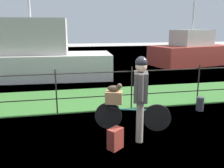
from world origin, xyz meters
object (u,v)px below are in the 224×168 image
(bicycle_main, at_px, (131,116))
(moored_boat_near, at_px, (191,52))
(wooden_crate, at_px, (114,97))
(terrier_dog, at_px, (115,88))
(moored_boat_mid, at_px, (33,58))
(cyclist_person, at_px, (141,91))
(mooring_bollard, at_px, (200,104))
(backpack_on_paving, at_px, (115,139))

(bicycle_main, xyz_separation_m, moored_boat_near, (6.14, 8.39, 0.46))
(wooden_crate, relative_size, terrier_dog, 1.10)
(terrier_dog, distance_m, moored_boat_mid, 6.36)
(bicycle_main, distance_m, terrier_dog, 0.72)
(moored_boat_mid, bearing_deg, cyclist_person, -67.37)
(moored_boat_mid, bearing_deg, mooring_bollard, -46.99)
(moored_boat_mid, bearing_deg, moored_boat_near, 15.01)
(terrier_dog, bearing_deg, wooden_crate, 162.49)
(cyclist_person, relative_size, moored_boat_mid, 0.25)
(moored_boat_near, height_order, moored_boat_mid, moored_boat_mid)
(bicycle_main, distance_m, wooden_crate, 0.57)
(wooden_crate, xyz_separation_m, backpack_on_paving, (-0.16, -0.87, -0.54))
(wooden_crate, height_order, mooring_bollard, wooden_crate)
(wooden_crate, relative_size, backpack_on_paving, 0.89)
(backpack_on_paving, height_order, mooring_bollard, backpack_on_paving)
(mooring_bollard, relative_size, moored_boat_mid, 0.05)
(backpack_on_paving, bearing_deg, moored_boat_mid, 69.34)
(bicycle_main, height_order, wooden_crate, wooden_crate)
(wooden_crate, distance_m, terrier_dog, 0.21)
(bicycle_main, xyz_separation_m, terrier_dog, (-0.34, 0.11, 0.62))
(terrier_dog, bearing_deg, backpack_on_paving, -101.82)
(wooden_crate, distance_m, cyclist_person, 0.77)
(cyclist_person, relative_size, mooring_bollard, 4.50)
(terrier_dog, height_order, moored_boat_near, moored_boat_near)
(wooden_crate, xyz_separation_m, moored_boat_near, (6.51, 8.28, 0.05))
(backpack_on_paving, bearing_deg, bicycle_main, 16.66)
(cyclist_person, xyz_separation_m, moored_boat_near, (6.12, 8.87, -0.22))
(terrier_dog, bearing_deg, bicycle_main, -17.51)
(mooring_bollard, relative_size, moored_boat_near, 0.07)
(backpack_on_paving, distance_m, moored_boat_near, 11.33)
(cyclist_person, distance_m, moored_boat_near, 10.78)
(backpack_on_paving, bearing_deg, mooring_bollard, -8.15)
(backpack_on_paving, relative_size, moored_boat_mid, 0.06)
(mooring_bollard, distance_m, moored_boat_mid, 7.16)
(backpack_on_paving, xyz_separation_m, moored_boat_near, (6.67, 9.14, 0.58))
(bicycle_main, bearing_deg, backpack_on_paving, -125.00)
(wooden_crate, relative_size, moored_boat_mid, 0.05)
(bicycle_main, distance_m, backpack_on_paving, 0.92)
(bicycle_main, xyz_separation_m, wooden_crate, (-0.37, 0.12, 0.41))
(cyclist_person, bearing_deg, bicycle_main, 93.47)
(cyclist_person, bearing_deg, wooden_crate, 123.66)
(backpack_on_paving, distance_m, mooring_bollard, 3.12)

